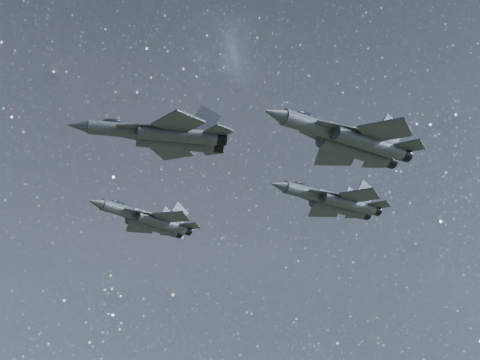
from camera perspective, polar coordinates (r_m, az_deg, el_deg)
jet_lead at (r=70.28m, az=-6.55°, el=3.80°), size 17.16×11.47×4.35m
jet_left at (r=95.78m, az=-7.76°, el=-3.40°), size 18.11×12.28×4.55m
jet_right at (r=72.39m, az=9.39°, el=3.36°), size 19.81×14.03×5.03m
jet_slot at (r=89.71m, az=8.09°, el=-1.81°), size 18.34×13.00×4.66m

